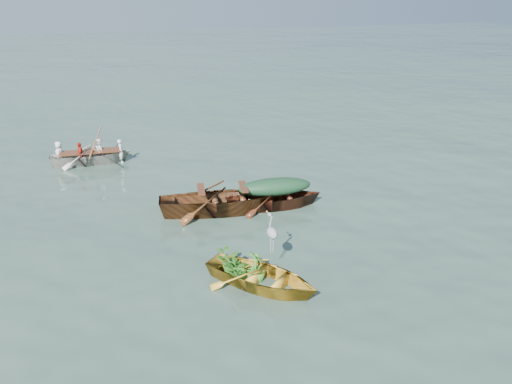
% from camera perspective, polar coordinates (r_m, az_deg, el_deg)
% --- Properties ---
extents(ground, '(140.00, 140.00, 0.00)m').
position_cam_1_polar(ground, '(11.51, 2.33, -9.83)').
color(ground, '#3A5144').
rests_on(ground, ground).
extents(yellow_dinghy, '(3.22, 3.45, 0.90)m').
position_cam_1_polar(yellow_dinghy, '(11.23, 0.65, -10.73)').
color(yellow_dinghy, '#B67523').
rests_on(yellow_dinghy, ground).
extents(green_tarp_boat, '(4.12, 1.72, 0.91)m').
position_cam_1_polar(green_tarp_boat, '(15.00, 2.12, -1.78)').
color(green_tarp_boat, '#4D1B12').
rests_on(green_tarp_boat, ground).
extents(open_wooden_boat, '(5.29, 2.51, 1.23)m').
position_cam_1_polar(open_wooden_boat, '(14.71, -3.79, -2.33)').
color(open_wooden_boat, '#5D3117').
rests_on(open_wooden_boat, ground).
extents(rowed_boat, '(4.15, 1.53, 0.96)m').
position_cam_1_polar(rowed_boat, '(19.71, -18.23, 3.09)').
color(rowed_boat, beige).
rests_on(rowed_boat, ground).
extents(green_tarp_cover, '(2.27, 0.95, 0.52)m').
position_cam_1_polar(green_tarp_cover, '(14.72, 2.16, 0.76)').
color(green_tarp_cover, '#16361D').
rests_on(green_tarp_cover, green_tarp_boat).
extents(thwart_benches, '(2.68, 1.41, 0.04)m').
position_cam_1_polar(thwart_benches, '(14.45, -3.85, -0.03)').
color(thwart_benches, '#492111').
rests_on(thwart_benches, open_wooden_boat).
extents(heron, '(0.47, 0.49, 0.92)m').
position_cam_1_polar(heron, '(11.20, 1.85, -5.42)').
color(heron, '#97999F').
rests_on(heron, yellow_dinghy).
extents(dinghy_weeds, '(1.11, 1.14, 0.60)m').
position_cam_1_polar(dinghy_weeds, '(11.10, -1.75, -6.63)').
color(dinghy_weeds, '#2D711D').
rests_on(dinghy_weeds, yellow_dinghy).
extents(rowers, '(2.92, 1.31, 0.76)m').
position_cam_1_polar(rowers, '(19.46, -18.53, 5.47)').
color(rowers, silver).
rests_on(rowers, rowed_boat).
extents(oars, '(0.80, 2.64, 0.06)m').
position_cam_1_polar(oars, '(19.56, -18.41, 4.49)').
color(oars, brown).
rests_on(oars, rowed_boat).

